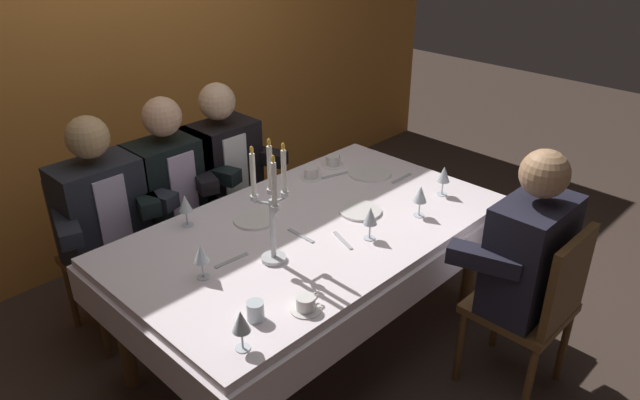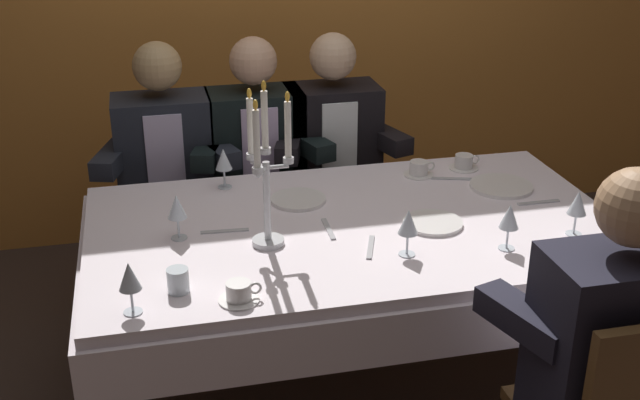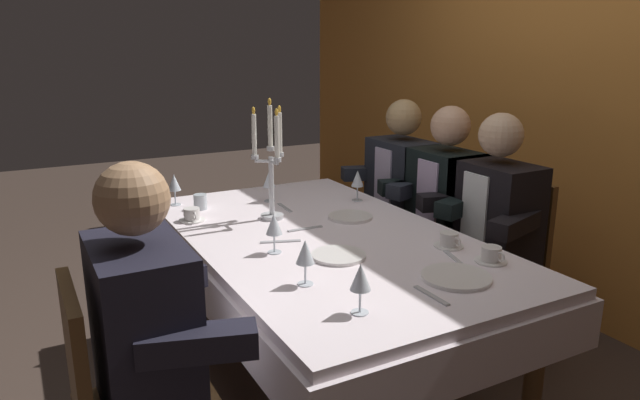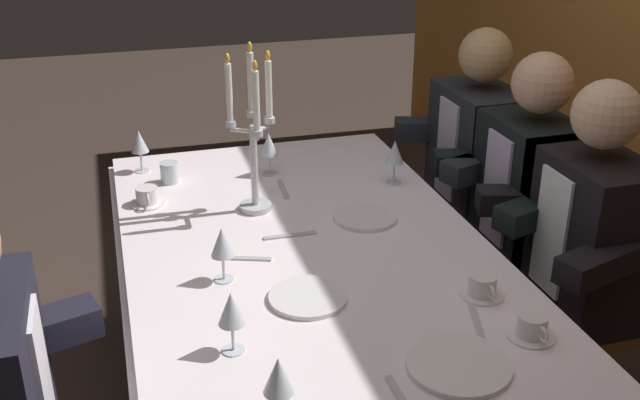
{
  "view_description": "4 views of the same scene",
  "coord_description": "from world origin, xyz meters",
  "px_view_note": "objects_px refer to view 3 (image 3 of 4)",
  "views": [
    {
      "loc": [
        -1.76,
        -1.77,
        2.17
      ],
      "look_at": [
        0.05,
        -0.01,
        0.86
      ],
      "focal_mm": 33.35,
      "sensor_mm": 36.0,
      "label": 1
    },
    {
      "loc": [
        -0.71,
        -2.51,
        1.97
      ],
      "look_at": [
        -0.13,
        -0.0,
        0.84
      ],
      "focal_mm": 44.74,
      "sensor_mm": 36.0,
      "label": 2
    },
    {
      "loc": [
        2.1,
        -1.15,
        1.55
      ],
      "look_at": [
        -0.11,
        0.04,
        0.87
      ],
      "focal_mm": 32.34,
      "sensor_mm": 36.0,
      "label": 3
    },
    {
      "loc": [
        1.96,
        -0.54,
        1.83
      ],
      "look_at": [
        -0.13,
        0.07,
        0.84
      ],
      "focal_mm": 42.46,
      "sensor_mm": 36.0,
      "label": 4
    }
  ],
  "objects_px": {
    "coffee_cup_0": "(491,255)",
    "seated_diner_0": "(402,184)",
    "water_tumbler_0": "(200,202)",
    "candelabra": "(271,166)",
    "dinner_plate_0": "(350,217)",
    "wine_glass_1": "(174,184)",
    "wine_glass_4": "(269,180)",
    "seated_diner_3": "(142,329)",
    "dinner_plate_2": "(456,277)",
    "dining_table": "(323,260)",
    "seated_diner_1": "(447,199)",
    "coffee_cup_2": "(449,240)",
    "wine_glass_3": "(357,180)",
    "wine_glass_0": "(305,253)",
    "seated_diner_2": "(495,216)",
    "wine_glass_2": "(274,225)",
    "dinner_plate_1": "(339,255)",
    "coffee_cup_1": "(192,215)",
    "wine_glass_5": "(360,279)"
  },
  "relations": [
    {
      "from": "coffee_cup_0",
      "to": "seated_diner_0",
      "type": "xyz_separation_m",
      "value": [
        -1.22,
        0.48,
        -0.03
      ]
    },
    {
      "from": "water_tumbler_0",
      "to": "candelabra",
      "type": "bearing_deg",
      "value": 38.57
    },
    {
      "from": "dinner_plate_0",
      "to": "wine_glass_1",
      "type": "relative_size",
      "value": 1.29
    },
    {
      "from": "wine_glass_4",
      "to": "seated_diner_3",
      "type": "xyz_separation_m",
      "value": [
        1.12,
        -0.9,
        -0.12
      ]
    },
    {
      "from": "dinner_plate_2",
      "to": "seated_diner_0",
      "type": "xyz_separation_m",
      "value": [
        -1.29,
        0.71,
        -0.01
      ]
    },
    {
      "from": "dining_table",
      "to": "water_tumbler_0",
      "type": "xyz_separation_m",
      "value": [
        -0.65,
        -0.35,
        0.16
      ]
    },
    {
      "from": "candelabra",
      "to": "dinner_plate_0",
      "type": "height_order",
      "value": "candelabra"
    },
    {
      "from": "dining_table",
      "to": "candelabra",
      "type": "height_order",
      "value": "candelabra"
    },
    {
      "from": "water_tumbler_0",
      "to": "dining_table",
      "type": "bearing_deg",
      "value": 28.54
    },
    {
      "from": "water_tumbler_0",
      "to": "seated_diner_0",
      "type": "bearing_deg",
      "value": 89.13
    },
    {
      "from": "seated_diner_1",
      "to": "wine_glass_4",
      "type": "bearing_deg",
      "value": -114.84
    },
    {
      "from": "wine_glass_4",
      "to": "coffee_cup_2",
      "type": "relative_size",
      "value": 1.24
    },
    {
      "from": "dinner_plate_2",
      "to": "wine_glass_3",
      "type": "distance_m",
      "value": 1.11
    },
    {
      "from": "dinner_plate_0",
      "to": "wine_glass_0",
      "type": "bearing_deg",
      "value": -42.3
    },
    {
      "from": "wine_glass_3",
      "to": "wine_glass_4",
      "type": "distance_m",
      "value": 0.47
    },
    {
      "from": "dining_table",
      "to": "candelabra",
      "type": "distance_m",
      "value": 0.51
    },
    {
      "from": "dining_table",
      "to": "dinner_plate_2",
      "type": "height_order",
      "value": "dinner_plate_2"
    },
    {
      "from": "wine_glass_4",
      "to": "seated_diner_2",
      "type": "xyz_separation_m",
      "value": [
        0.76,
        0.87,
        -0.12
      ]
    },
    {
      "from": "wine_glass_0",
      "to": "wine_glass_2",
      "type": "relative_size",
      "value": 1.0
    },
    {
      "from": "wine_glass_0",
      "to": "coffee_cup_0",
      "type": "bearing_deg",
      "value": 78.58
    },
    {
      "from": "seated_diner_1",
      "to": "coffee_cup_2",
      "type": "bearing_deg",
      "value": -39.88
    },
    {
      "from": "coffee_cup_2",
      "to": "seated_diner_2",
      "type": "distance_m",
      "value": 0.56
    },
    {
      "from": "dining_table",
      "to": "dinner_plate_1",
      "type": "height_order",
      "value": "dinner_plate_1"
    },
    {
      "from": "dinner_plate_0",
      "to": "wine_glass_4",
      "type": "xyz_separation_m",
      "value": [
        -0.47,
        -0.22,
        0.11
      ]
    },
    {
      "from": "dining_table",
      "to": "coffee_cup_2",
      "type": "relative_size",
      "value": 14.7
    },
    {
      "from": "wine_glass_2",
      "to": "wine_glass_3",
      "type": "height_order",
      "value": "same"
    },
    {
      "from": "candelabra",
      "to": "coffee_cup_1",
      "type": "xyz_separation_m",
      "value": [
        -0.15,
        -0.35,
        -0.23
      ]
    },
    {
      "from": "wine_glass_4",
      "to": "wine_glass_5",
      "type": "relative_size",
      "value": 1.0
    },
    {
      "from": "dining_table",
      "to": "coffee_cup_0",
      "type": "height_order",
      "value": "coffee_cup_0"
    },
    {
      "from": "dining_table",
      "to": "dinner_plate_2",
      "type": "distance_m",
      "value": 0.69
    },
    {
      "from": "wine_glass_3",
      "to": "seated_diner_3",
      "type": "height_order",
      "value": "seated_diner_3"
    },
    {
      "from": "wine_glass_4",
      "to": "dinner_plate_1",
      "type": "bearing_deg",
      "value": -6.03
    },
    {
      "from": "wine_glass_1",
      "to": "wine_glass_5",
      "type": "xyz_separation_m",
      "value": [
        1.51,
        0.18,
        0.0
      ]
    },
    {
      "from": "dinner_plate_1",
      "to": "seated_diner_1",
      "type": "distance_m",
      "value": 1.08
    },
    {
      "from": "wine_glass_3",
      "to": "wine_glass_4",
      "type": "bearing_deg",
      "value": -116.47
    },
    {
      "from": "water_tumbler_0",
      "to": "seated_diner_0",
      "type": "relative_size",
      "value": 0.06
    },
    {
      "from": "wine_glass_4",
      "to": "wine_glass_2",
      "type": "bearing_deg",
      "value": -22.05
    },
    {
      "from": "wine_glass_2",
      "to": "seated_diner_2",
      "type": "bearing_deg",
      "value": 88.44
    },
    {
      "from": "coffee_cup_2",
      "to": "seated_diner_3",
      "type": "height_order",
      "value": "seated_diner_3"
    },
    {
      "from": "dinner_plate_1",
      "to": "seated_diner_3",
      "type": "xyz_separation_m",
      "value": [
        0.23,
        -0.81,
        -0.01
      ]
    },
    {
      "from": "dining_table",
      "to": "coffee_cup_1",
      "type": "relative_size",
      "value": 14.7
    },
    {
      "from": "wine_glass_2",
      "to": "dinner_plate_2",
      "type": "bearing_deg",
      "value": 39.89
    },
    {
      "from": "water_tumbler_0",
      "to": "seated_diner_3",
      "type": "bearing_deg",
      "value": -24.81
    },
    {
      "from": "dinner_plate_1",
      "to": "coffee_cup_2",
      "type": "xyz_separation_m",
      "value": [
        0.11,
        0.46,
        0.02
      ]
    },
    {
      "from": "seated_diner_0",
      "to": "candelabra",
      "type": "bearing_deg",
      "value": -73.06
    },
    {
      "from": "dinner_plate_1",
      "to": "coffee_cup_2",
      "type": "bearing_deg",
      "value": 76.46
    },
    {
      "from": "dining_table",
      "to": "wine_glass_2",
      "type": "distance_m",
      "value": 0.38
    },
    {
      "from": "dinner_plate_0",
      "to": "wine_glass_0",
      "type": "distance_m",
      "value": 0.82
    },
    {
      "from": "dining_table",
      "to": "wine_glass_3",
      "type": "xyz_separation_m",
      "value": [
        -0.42,
        0.43,
        0.23
      ]
    },
    {
      "from": "candelabra",
      "to": "seated_diner_1",
      "type": "bearing_deg",
      "value": 83.61
    }
  ]
}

